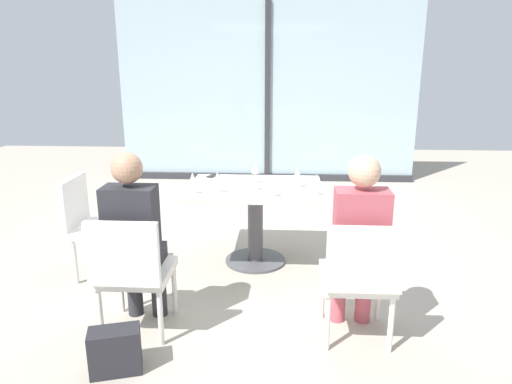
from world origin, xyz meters
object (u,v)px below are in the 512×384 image
at_px(chair_side_end, 93,220).
at_px(wine_glass_0, 193,179).
at_px(coffee_cup, 254,185).
at_px(handbag_0, 115,351).
at_px(chair_front_right, 359,274).
at_px(wine_glass_1, 316,180).
at_px(wine_glass_2, 255,169).
at_px(cell_phone_on_table, 213,176).
at_px(wine_glass_5, 218,178).
at_px(wine_glass_3, 271,182).
at_px(dining_table_main, 255,207).
at_px(person_front_left, 135,233).
at_px(person_front_right, 359,238).
at_px(chair_front_left, 132,268).
at_px(wine_glass_4, 298,173).

distance_m(chair_side_end, wine_glass_0, 0.94).
relative_size(chair_side_end, coffee_cup, 9.67).
bearing_deg(wine_glass_0, handbag_0, -99.56).
distance_m(chair_front_right, wine_glass_1, 1.08).
height_order(wine_glass_1, wine_glass_2, same).
relative_size(chair_front_right, cell_phone_on_table, 6.04).
xyz_separation_m(chair_side_end, wine_glass_5, (1.07, 0.10, 0.37)).
relative_size(wine_glass_0, wine_glass_3, 1.00).
relative_size(dining_table_main, wine_glass_0, 6.46).
distance_m(coffee_cup, cell_phone_on_table, 0.66).
xyz_separation_m(person_front_left, wine_glass_2, (0.73, 1.29, 0.16)).
xyz_separation_m(chair_front_right, chair_side_end, (-2.12, 0.93, 0.00)).
bearing_deg(chair_side_end, handbag_0, -64.32).
height_order(wine_glass_1, cell_phone_on_table, wine_glass_1).
distance_m(chair_front_right, wine_glass_5, 1.52).
relative_size(person_front_left, wine_glass_0, 6.81).
bearing_deg(wine_glass_1, coffee_cup, 164.30).
distance_m(chair_front_right, chair_side_end, 2.31).
height_order(chair_front_right, handbag_0, chair_front_right).
relative_size(wine_glass_0, handbag_0, 0.62).
bearing_deg(cell_phone_on_table, person_front_left, -78.70).
xyz_separation_m(wine_glass_0, cell_phone_on_table, (0.07, 0.64, -0.13)).
bearing_deg(person_front_right, dining_table_main, 122.71).
distance_m(chair_front_right, wine_glass_0, 1.64).
height_order(chair_front_left, handbag_0, chair_front_left).
relative_size(chair_side_end, wine_glass_5, 4.70).
distance_m(chair_front_right, wine_glass_3, 1.16).
bearing_deg(chair_front_right, wine_glass_5, 135.41).
height_order(dining_table_main, cell_phone_on_table, cell_phone_on_table).
distance_m(dining_table_main, person_front_left, 1.38).
xyz_separation_m(wine_glass_1, wine_glass_2, (-0.53, 0.41, 0.00)).
height_order(wine_glass_3, handbag_0, wine_glass_3).
relative_size(person_front_left, wine_glass_4, 6.81).
height_order(chair_side_end, wine_glass_2, wine_glass_2).
relative_size(wine_glass_4, coffee_cup, 2.06).
bearing_deg(person_front_right, handbag_0, -161.43).
relative_size(wine_glass_0, wine_glass_1, 1.00).
xyz_separation_m(wine_glass_4, coffee_cup, (-0.38, -0.11, -0.09)).
relative_size(chair_side_end, handbag_0, 2.90).
distance_m(wine_glass_3, cell_phone_on_table, 0.92).
distance_m(wine_glass_5, handbag_0, 1.65).
height_order(chair_side_end, person_front_left, person_front_left).
bearing_deg(person_front_left, wine_glass_1, 34.99).
relative_size(chair_front_right, person_front_left, 0.69).
bearing_deg(wine_glass_5, chair_side_end, -174.54).
distance_m(dining_table_main, wine_glass_5, 0.50).
bearing_deg(wine_glass_5, handbag_0, -107.08).
xyz_separation_m(person_front_left, wine_glass_5, (0.43, 0.92, 0.16)).
relative_size(wine_glass_3, handbag_0, 0.62).
bearing_deg(person_front_right, chair_front_right, -90.00).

